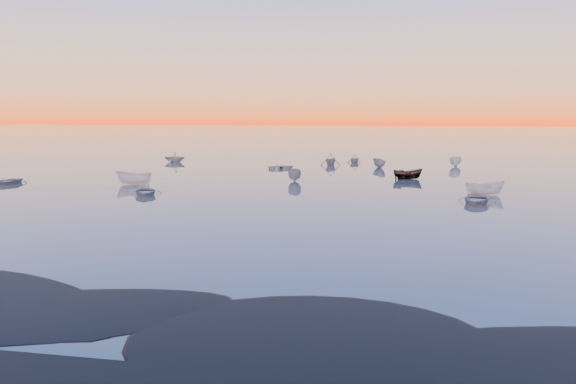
% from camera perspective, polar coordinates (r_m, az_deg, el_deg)
% --- Properties ---
extents(ground, '(600.00, 600.00, 0.00)m').
position_cam_1_polar(ground, '(119.36, 5.65, 4.03)').
color(ground, '#6D615B').
rests_on(ground, ground).
extents(mud_lobes, '(140.00, 6.00, 0.07)m').
position_cam_1_polar(mud_lobes, '(22.01, -19.49, -13.36)').
color(mud_lobes, black).
rests_on(mud_lobes, ground).
extents(moored_fleet, '(124.00, 58.00, 1.20)m').
position_cam_1_polar(moored_fleet, '(72.83, 2.32, 1.67)').
color(moored_fleet, white).
rests_on(moored_fleet, ground).
extents(boat_near_left, '(4.53, 3.07, 1.05)m').
position_cam_1_polar(boat_near_left, '(56.74, -14.30, -0.32)').
color(boat_near_left, slate).
rests_on(boat_near_left, ground).
extents(boat_near_center, '(2.81, 4.35, 1.39)m').
position_cam_1_polar(boat_near_center, '(58.24, 19.33, -0.32)').
color(boat_near_center, white).
rests_on(boat_near_center, ground).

